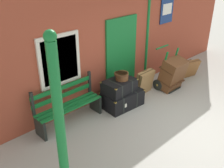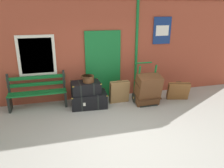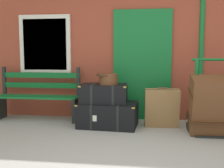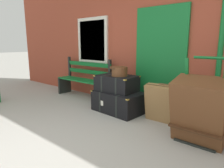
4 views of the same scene
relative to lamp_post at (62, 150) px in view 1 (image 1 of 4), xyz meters
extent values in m
plane|color=#A3A099|center=(3.11, -0.38, -1.04)|extent=(60.00, 60.00, 0.00)
cube|color=#9E422D|center=(3.11, 2.22, 0.56)|extent=(10.40, 0.30, 3.20)
cube|color=#146B2D|center=(3.27, 2.05, 0.01)|extent=(1.10, 0.05, 2.10)
cube|color=#0C401B|center=(3.27, 2.03, 0.01)|extent=(0.06, 0.02, 2.10)
cube|color=silver|center=(1.35, 2.05, 0.41)|extent=(1.04, 0.06, 1.16)
cube|color=silver|center=(1.35, 2.03, 0.41)|extent=(0.88, 0.02, 1.00)
cylinder|color=#146B2D|center=(4.36, 2.07, 0.56)|extent=(0.09, 0.09, 3.14)
cube|color=navy|center=(5.20, 2.05, 1.01)|extent=(0.60, 0.02, 0.84)
cube|color=white|center=(5.20, 2.03, 1.01)|extent=(0.44, 0.01, 0.32)
cylinder|color=#146B2D|center=(0.00, 0.00, 0.48)|extent=(0.14, 0.14, 2.23)
sphere|color=#146B2D|center=(0.00, 0.00, 1.64)|extent=(0.16, 0.16, 0.16)
cube|color=#146B2D|center=(1.29, 1.58, -0.59)|extent=(1.60, 0.09, 0.04)
cube|color=#146B2D|center=(1.29, 1.72, -0.59)|extent=(1.60, 0.09, 0.04)
cube|color=#146B2D|center=(1.29, 1.86, -0.59)|extent=(1.60, 0.09, 0.04)
cube|color=#146B2D|center=(1.29, 1.92, -0.39)|extent=(1.60, 0.05, 0.10)
cube|color=#146B2D|center=(1.29, 1.92, -0.19)|extent=(1.60, 0.05, 0.10)
cube|color=black|center=(0.53, 1.72, -0.81)|extent=(0.06, 0.40, 0.45)
cube|color=black|center=(0.53, 1.92, -0.31)|extent=(0.06, 0.06, 0.56)
cube|color=black|center=(2.05, 1.72, -0.81)|extent=(0.06, 0.40, 0.45)
cube|color=black|center=(2.05, 1.92, -0.31)|extent=(0.06, 0.06, 0.56)
cube|color=black|center=(2.70, 1.44, -0.83)|extent=(1.04, 0.71, 0.42)
cube|color=black|center=(2.47, 1.45, -0.83)|extent=(0.08, 0.65, 0.43)
cube|color=black|center=(2.92, 1.42, -0.83)|extent=(0.08, 0.65, 0.43)
cube|color=#B79338|center=(2.20, 1.17, -0.63)|extent=(0.05, 0.05, 0.02)
cube|color=#B79338|center=(3.16, 1.10, -0.63)|extent=(0.05, 0.05, 0.02)
cube|color=#B79338|center=(2.24, 1.77, -0.63)|extent=(0.05, 0.05, 0.02)
cube|color=#B79338|center=(3.20, 1.70, -0.63)|extent=(0.05, 0.05, 0.02)
cube|color=silver|center=(2.66, 1.13, -0.83)|extent=(0.36, 0.01, 0.10)
cube|color=black|center=(2.62, 1.46, -0.46)|extent=(0.81, 0.56, 0.32)
cube|color=black|center=(2.44, 1.46, -0.46)|extent=(0.05, 0.55, 0.33)
cube|color=black|center=(2.80, 1.47, -0.46)|extent=(0.05, 0.55, 0.33)
cube|color=#B79338|center=(2.25, 1.21, -0.31)|extent=(0.05, 0.05, 0.02)
cube|color=#B79338|center=(3.01, 1.22, -0.31)|extent=(0.05, 0.05, 0.02)
cube|color=#B79338|center=(2.24, 1.70, -0.31)|extent=(0.05, 0.05, 0.02)
cube|color=#B79338|center=(3.00, 1.72, -0.31)|extent=(0.05, 0.05, 0.02)
cylinder|color=brown|center=(2.70, 1.46, -0.20)|extent=(0.32, 0.32, 0.19)
cylinder|color=#432715|center=(2.66, 1.46, -0.13)|extent=(0.33, 0.33, 0.04)
cube|color=black|center=(4.38, 1.08, -1.02)|extent=(0.56, 0.28, 0.03)
cube|color=#146B2D|center=(4.13, 1.28, -0.45)|extent=(0.04, 0.28, 1.18)
cube|color=#146B2D|center=(4.63, 1.28, -0.45)|extent=(0.04, 0.28, 1.18)
cylinder|color=#146B2D|center=(4.38, 1.53, 0.14)|extent=(0.54, 0.04, 0.04)
cylinder|color=black|center=(4.06, 1.34, -0.88)|extent=(0.04, 0.32, 0.32)
cylinder|color=#B79338|center=(4.06, 1.34, -0.88)|extent=(0.07, 0.06, 0.06)
cylinder|color=black|center=(4.70, 1.34, -0.88)|extent=(0.04, 0.32, 0.32)
cylinder|color=#B79338|center=(4.70, 1.34, -0.88)|extent=(0.07, 0.06, 0.06)
cube|color=brown|center=(4.38, 1.10, -0.56)|extent=(0.68, 0.62, 0.95)
cube|color=#432715|center=(4.38, 1.10, -0.75)|extent=(0.70, 0.45, 0.12)
cube|color=#432715|center=(4.38, 1.10, -0.37)|extent=(0.70, 0.45, 0.12)
cube|color=brown|center=(5.45, 1.19, -0.74)|extent=(0.71, 0.46, 0.59)
cylinder|color=#4F3018|center=(5.45, 1.22, -0.45)|extent=(0.16, 0.07, 0.03)
cube|color=#482C16|center=(5.45, 1.19, -0.74)|extent=(0.69, 0.35, 0.56)
cube|color=olive|center=(3.63, 1.49, -0.70)|extent=(0.59, 0.31, 0.68)
cylinder|color=brown|center=(3.63, 1.51, -0.35)|extent=(0.16, 0.03, 0.03)
cube|color=brown|center=(3.63, 1.49, -0.70)|extent=(0.60, 0.16, 0.66)
camera|label=1|loc=(-1.47, -2.56, 2.48)|focal=41.68mm
camera|label=2|loc=(1.80, -4.44, 1.68)|focal=35.37mm
camera|label=3|loc=(3.37, -3.24, 0.25)|focal=44.08mm
camera|label=4|loc=(5.16, -1.71, 0.35)|focal=32.37mm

